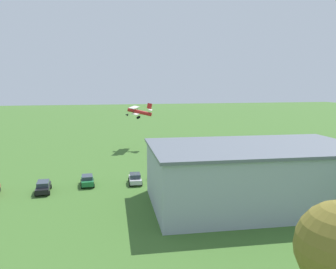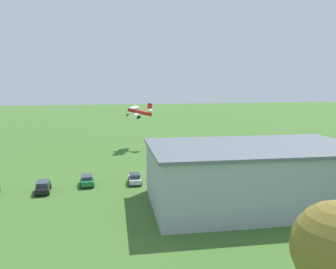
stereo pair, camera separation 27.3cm
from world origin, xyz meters
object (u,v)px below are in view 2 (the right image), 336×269
Objects in this scene: car_silver at (135,178)px; person_watching_takeoff at (202,168)px; biplane at (139,112)px; person_walking_on_apron at (171,173)px; car_green at (87,180)px; person_by_parked_cars at (214,168)px; car_black at (43,186)px; person_crossing_taxiway at (150,174)px; hangar at (254,174)px; person_at_fence_line at (293,171)px.

car_silver is 13.36m from person_watching_takeoff.
biplane reaches higher than person_walking_on_apron.
person_by_parked_cars is (-21.92, -2.97, -0.04)m from car_green.
person_watching_takeoff is (-26.17, -5.84, -0.03)m from car_black.
car_black is at bearing 12.33° from person_crossing_taxiway.
hangar reaches higher than person_by_parked_cars.
person_watching_takeoff is at bearing -22.12° from person_by_parked_cars.
car_green is at bearing -4.77° from car_silver.
car_silver is 3.43m from person_crossing_taxiway.
car_black reaches higher than person_by_parked_cars.
person_crossing_taxiway is 0.95× the size of person_walking_on_apron.
car_silver is 15.01m from person_by_parked_cars.
car_green is 13.81m from person_walking_on_apron.
person_walking_on_apron is at bearing -161.64° from car_silver.
person_watching_takeoff is (1.45, -16.79, -3.08)m from hangar.
biplane reaches higher than person_crossing_taxiway.
car_green is (12.07, 29.26, -8.26)m from biplane.
person_crossing_taxiway is 1.03× the size of person_at_fence_line.
person_walking_on_apron reaches higher than person_crossing_taxiway.
hangar is 3.38× the size of biplane.
person_at_fence_line is at bearing 177.64° from car_silver.
person_crossing_taxiway is 10.16m from person_watching_takeoff.
hangar is 16.72m from person_walking_on_apron.
person_at_fence_line is at bearing 159.34° from person_watching_takeoff.
hangar is at bearing 102.47° from biplane.
person_crossing_taxiway is (-16.26, -3.55, -0.02)m from car_black.
person_crossing_taxiway reaches higher than person_at_fence_line.
car_silver reaches higher than car_green.
biplane is 5.18× the size of person_by_parked_cars.
car_black is at bearing 0.49° from person_at_fence_line.
hangar reaches higher than person_walking_on_apron.
biplane is 32.71m from car_green.
biplane is at bearing -94.12° from person_crossing_taxiway.
car_black is 20.25m from person_walking_on_apron.
person_by_parked_cars is (-14.58, -3.58, -0.04)m from car_silver.
person_by_parked_cars is at bearing 110.53° from biplane.
hangar is 6.74× the size of car_silver.
car_black is 28.57m from person_by_parked_cars.
biplane is 39.18m from person_at_fence_line.
car_green is at bearing -2.87° from person_at_fence_line.
biplane is 29.28m from person_by_parked_cars.
person_at_fence_line is (-27.20, 1.12, -0.04)m from car_silver.
biplane is 1.96× the size of car_green.
car_silver is at bearing 19.11° from person_watching_takeoff.
person_by_parked_cars is at bearing -172.28° from car_green.
car_black is 26.81m from person_watching_takeoff.
car_black is at bearing 18.56° from car_green.
car_black is (13.54, 1.47, 0.01)m from car_silver.
person_by_parked_cars is at bearing -166.19° from car_silver.
hangar is at bearing 158.39° from car_black.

